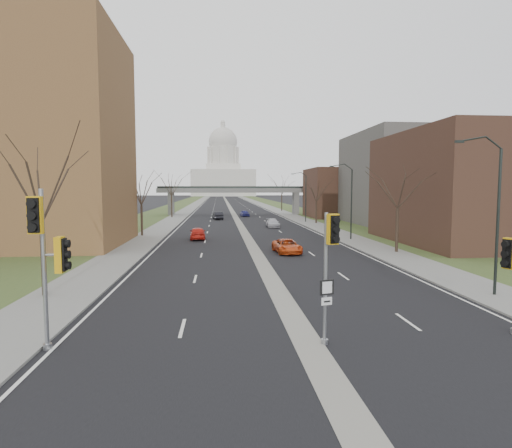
{
  "coord_description": "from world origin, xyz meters",
  "views": [
    {
      "loc": [
        -3.39,
        -16.05,
        5.99
      ],
      "look_at": [
        -1.1,
        10.41,
        3.77
      ],
      "focal_mm": 30.0,
      "sensor_mm": 36.0,
      "label": 1
    }
  ],
  "objects": [
    {
      "name": "pedestrian_bridge",
      "position": [
        0.0,
        80.0,
        4.84
      ],
      "size": [
        34.0,
        3.0,
        6.45
      ],
      "color": "slate",
      "rests_on": "ground"
    },
    {
      "name": "car_right_near",
      "position": [
        2.86,
        22.83,
        0.64
      ],
      "size": [
        2.46,
        4.76,
        1.28
      ],
      "primitive_type": "imported",
      "rotation": [
        0.0,
        0.0,
        0.07
      ],
      "color": "#CE4715",
      "rests_on": "ground"
    },
    {
      "name": "tree_right_c",
      "position": [
        13.0,
        95.0,
        7.04
      ],
      "size": [
        7.65,
        7.65,
        9.99
      ],
      "color": "#382B21",
      "rests_on": "sidewalk_right"
    },
    {
      "name": "median_strip",
      "position": [
        0.0,
        150.0,
        0.0
      ],
      "size": [
        1.2,
        600.0,
        0.02
      ],
      "primitive_type": "cube",
      "color": "gray",
      "rests_on": "ground"
    },
    {
      "name": "streetlight_mid",
      "position": [
        10.99,
        32.0,
        6.95
      ],
      "size": [
        2.61,
        0.2,
        8.7
      ],
      "color": "black",
      "rests_on": "sidewalk_right"
    },
    {
      "name": "commercial_block_near",
      "position": [
        24.0,
        28.0,
        6.0
      ],
      "size": [
        16.0,
        20.0,
        12.0
      ],
      "primitive_type": "cube",
      "color": "#462C20",
      "rests_on": "ground"
    },
    {
      "name": "tree_right_b",
      "position": [
        13.0,
        55.0,
        5.82
      ],
      "size": [
        6.3,
        6.3,
        8.22
      ],
      "color": "#382B21",
      "rests_on": "sidewalk_right"
    },
    {
      "name": "streetlight_far",
      "position": [
        10.99,
        58.0,
        6.95
      ],
      "size": [
        2.61,
        0.2,
        8.7
      ],
      "color": "black",
      "rests_on": "sidewalk_right"
    },
    {
      "name": "car_right_mid",
      "position": [
        4.81,
        49.0,
        0.64
      ],
      "size": [
        1.86,
        4.43,
        1.28
      ],
      "primitive_type": "imported",
      "rotation": [
        0.0,
        0.0,
        0.02
      ],
      "color": "#B9BAC2",
      "rests_on": "ground"
    },
    {
      "name": "signal_pole_median",
      "position": [
        0.7,
        -0.59,
        3.54
      ],
      "size": [
        0.67,
        0.85,
        5.09
      ],
      "rotation": [
        0.0,
        0.0,
        0.27
      ],
      "color": "gray",
      "rests_on": "ground"
    },
    {
      "name": "tree_right_a",
      "position": [
        13.0,
        22.0,
        6.64
      ],
      "size": [
        7.2,
        7.2,
        9.4
      ],
      "color": "#382B21",
      "rests_on": "sidewalk_right"
    },
    {
      "name": "car_left_near",
      "position": [
        -5.92,
        34.29,
        0.74
      ],
      "size": [
        1.98,
        4.45,
        1.49
      ],
      "primitive_type": "imported",
      "rotation": [
        0.0,
        0.0,
        3.19
      ],
      "color": "red",
      "rests_on": "ground"
    },
    {
      "name": "tree_left_b",
      "position": [
        -13.0,
        38.0,
        6.23
      ],
      "size": [
        6.75,
        6.75,
        8.81
      ],
      "color": "#382B21",
      "rests_on": "sidewalk_left"
    },
    {
      "name": "streetlight_near",
      "position": [
        10.99,
        6.0,
        6.95
      ],
      "size": [
        2.61,
        0.2,
        8.7
      ],
      "color": "black",
      "rests_on": "sidewalk_right"
    },
    {
      "name": "signal_pole_left",
      "position": [
        -9.58,
        -0.2,
        3.91
      ],
      "size": [
        1.05,
        1.05,
        5.98
      ],
      "rotation": [
        0.0,
        0.0,
        0.0
      ],
      "color": "gray",
      "rests_on": "ground"
    },
    {
      "name": "car_right_far",
      "position": [
        2.05,
        74.62,
        0.66
      ],
      "size": [
        2.07,
        4.06,
        1.32
      ],
      "primitive_type": "imported",
      "rotation": [
        0.0,
        0.0,
        0.14
      ],
      "color": "navy",
      "rests_on": "ground"
    },
    {
      "name": "tree_left_a",
      "position": [
        -13.0,
        8.0,
        6.64
      ],
      "size": [
        7.2,
        7.2,
        9.4
      ],
      "color": "#382B21",
      "rests_on": "sidewalk_left"
    },
    {
      "name": "capitol",
      "position": [
        0.0,
        320.0,
        18.6
      ],
      "size": [
        48.0,
        42.0,
        55.75
      ],
      "color": "beige",
      "rests_on": "ground"
    },
    {
      "name": "car_left_far",
      "position": [
        -3.66,
        66.35,
        0.74
      ],
      "size": [
        2.19,
        4.69,
        1.49
      ],
      "primitive_type": "imported",
      "rotation": [
        0.0,
        0.0,
        3.28
      ],
      "color": "black",
      "rests_on": "ground"
    },
    {
      "name": "sidewalk_right",
      "position": [
        12.0,
        150.0,
        0.06
      ],
      "size": [
        4.0,
        600.0,
        0.12
      ],
      "primitive_type": "cube",
      "color": "gray",
      "rests_on": "ground"
    },
    {
      "name": "road_surface",
      "position": [
        0.0,
        150.0,
        0.01
      ],
      "size": [
        20.0,
        600.0,
        0.01
      ],
      "primitive_type": "cube",
      "color": "black",
      "rests_on": "ground"
    },
    {
      "name": "grass_verge_right",
      "position": [
        18.0,
        150.0,
        0.05
      ],
      "size": [
        8.0,
        600.0,
        0.1
      ],
      "primitive_type": "cube",
      "color": "#304520",
      "rests_on": "ground"
    },
    {
      "name": "sidewalk_left",
      "position": [
        -12.0,
        150.0,
        0.06
      ],
      "size": [
        4.0,
        600.0,
        0.12
      ],
      "primitive_type": "cube",
      "color": "gray",
      "rests_on": "ground"
    },
    {
      "name": "ground",
      "position": [
        0.0,
        0.0,
        0.0
      ],
      "size": [
        700.0,
        700.0,
        0.0
      ],
      "primitive_type": "plane",
      "color": "black",
      "rests_on": "ground"
    },
    {
      "name": "tree_left_c",
      "position": [
        -13.0,
        72.0,
        7.04
      ],
      "size": [
        7.65,
        7.65,
        9.99
      ],
      "color": "#382B21",
      "rests_on": "sidewalk_left"
    },
    {
      "name": "commercial_block_far",
      "position": [
        22.0,
        70.0,
        5.0
      ],
      "size": [
        14.0,
        14.0,
        10.0
      ],
      "primitive_type": "cube",
      "color": "#462C20",
      "rests_on": "ground"
    },
    {
      "name": "grass_verge_left",
      "position": [
        -18.0,
        150.0,
        0.05
      ],
      "size": [
        8.0,
        600.0,
        0.1
      ],
      "primitive_type": "cube",
      "color": "#304520",
      "rests_on": "ground"
    },
    {
      "name": "commercial_block_mid",
      "position": [
        28.0,
        52.0,
        7.5
      ],
      "size": [
        18.0,
        22.0,
        15.0
      ],
      "primitive_type": "cube",
      "color": "#5F5C57",
      "rests_on": "ground"
    }
  ]
}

